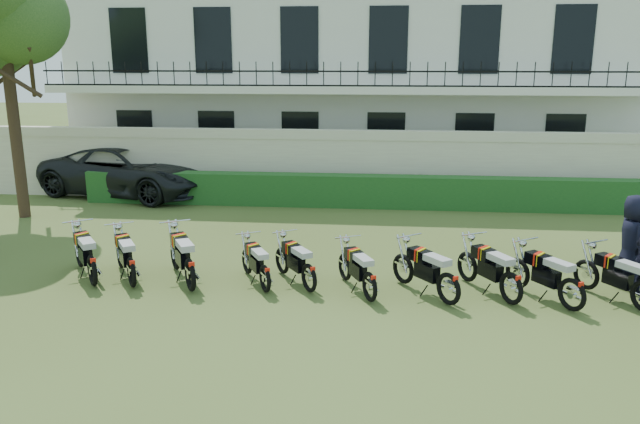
% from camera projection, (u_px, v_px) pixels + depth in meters
% --- Properties ---
extents(ground, '(100.00, 100.00, 0.00)m').
position_uv_depth(ground, '(311.00, 289.00, 12.57)').
color(ground, '#445120').
rests_on(ground, ground).
extents(perimeter_wall, '(30.00, 0.35, 2.30)m').
position_uv_depth(perimeter_wall, '(339.00, 165.00, 20.02)').
color(perimeter_wall, beige).
rests_on(perimeter_wall, ground).
extents(hedge, '(18.00, 0.60, 1.00)m').
position_uv_depth(hedge, '(369.00, 191.00, 19.31)').
color(hedge, '#1A4A1D').
rests_on(hedge, ground).
extents(building, '(20.40, 9.60, 7.40)m').
position_uv_depth(building, '(349.00, 78.00, 25.16)').
color(building, silver).
rests_on(building, ground).
extents(tree_west_near, '(3.40, 3.20, 7.90)m').
position_uv_depth(tree_west_near, '(2.00, 6.00, 16.83)').
color(tree_west_near, '#473323').
rests_on(tree_west_near, ground).
extents(motorcycle_0, '(1.28, 1.68, 1.10)m').
position_uv_depth(motorcycle_0, '(92.00, 263.00, 12.55)').
color(motorcycle_0, black).
rests_on(motorcycle_0, ground).
extents(motorcycle_1, '(1.12, 1.70, 1.06)m').
position_uv_depth(motorcycle_1, '(131.00, 265.00, 12.49)').
color(motorcycle_1, black).
rests_on(motorcycle_1, ground).
extents(motorcycle_2, '(1.14, 1.87, 1.14)m').
position_uv_depth(motorcycle_2, '(190.00, 267.00, 12.26)').
color(motorcycle_2, black).
rests_on(motorcycle_2, ground).
extents(motorcycle_3, '(0.93, 1.57, 0.95)m').
position_uv_depth(motorcycle_3, '(265.00, 272.00, 12.24)').
color(motorcycle_3, black).
rests_on(motorcycle_3, ground).
extents(motorcycle_4, '(1.09, 1.55, 0.99)m').
position_uv_depth(motorcycle_4, '(309.00, 271.00, 12.24)').
color(motorcycle_4, black).
rests_on(motorcycle_4, ground).
extents(motorcycle_5, '(0.90, 1.68, 0.99)m').
position_uv_depth(motorcycle_5, '(370.00, 280.00, 11.76)').
color(motorcycle_5, black).
rests_on(motorcycle_5, ground).
extents(motorcycle_6, '(1.26, 1.62, 1.07)m').
position_uv_depth(motorcycle_6, '(449.00, 281.00, 11.59)').
color(motorcycle_6, black).
rests_on(motorcycle_6, ground).
extents(motorcycle_7, '(1.05, 1.78, 1.08)m').
position_uv_depth(motorcycle_7, '(512.00, 280.00, 11.61)').
color(motorcycle_7, black).
rests_on(motorcycle_7, ground).
extents(motorcycle_8, '(1.16, 1.68, 1.07)m').
position_uv_depth(motorcycle_8, '(573.00, 287.00, 11.31)').
color(motorcycle_8, black).
rests_on(motorcycle_8, ground).
extents(suv, '(6.50, 4.24, 1.66)m').
position_uv_depth(suv, '(130.00, 171.00, 20.93)').
color(suv, black).
rests_on(suv, ground).
extents(officer_3, '(0.64, 0.95, 1.91)m').
position_uv_depth(officer_3, '(632.00, 241.00, 12.49)').
color(officer_3, black).
rests_on(officer_3, ground).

